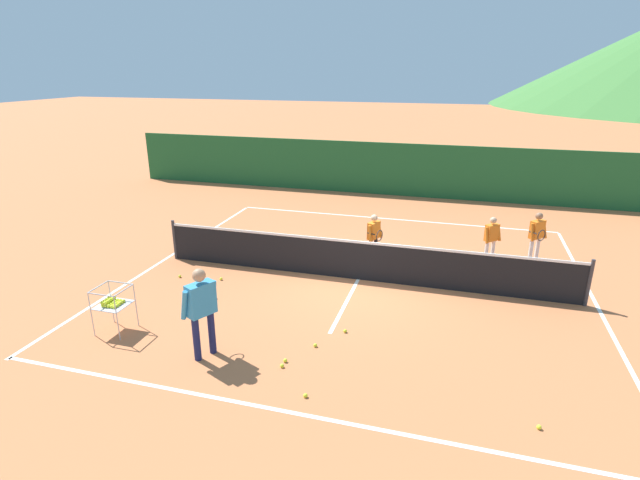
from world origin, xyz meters
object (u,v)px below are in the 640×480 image
student_0 (374,234)px  tennis_ball_1 (539,427)px  student_1 (492,236)px  tennis_ball_7 (285,360)px  instructor (201,305)px  student_2 (537,233)px  tennis_ball_3 (315,345)px  tennis_net (359,260)px  tennis_ball_2 (180,276)px  tennis_ball_6 (200,290)px  tennis_ball_8 (282,366)px  ball_cart (112,303)px  tennis_ball_4 (221,279)px  tennis_ball_0 (305,395)px  tennis_ball_5 (345,331)px

student_0 → tennis_ball_1: student_0 is taller
student_1 → tennis_ball_7: size_ratio=18.10×
instructor → student_2: size_ratio=1.24×
instructor → tennis_ball_3: instructor is taller
student_0 → student_1: student_0 is taller
tennis_net → tennis_ball_2: tennis_net is taller
instructor → tennis_ball_6: 2.85m
instructor → tennis_net: bearing=64.3°
instructor → tennis_ball_8: instructor is taller
student_2 → tennis_ball_6: size_ratio=19.66×
tennis_ball_7 → ball_cart: bearing=178.1°
instructor → tennis_ball_4: bearing=112.2°
student_2 → tennis_ball_8: (-4.61, -6.25, -0.77)m
student_1 → student_2: size_ratio=0.92×
tennis_net → tennis_ball_2: (-4.15, -1.08, -0.47)m
ball_cart → tennis_ball_6: (0.69, 2.00, -0.56)m
tennis_ball_0 → tennis_ball_2: size_ratio=1.00×
tennis_ball_4 → tennis_ball_7: bearing=-46.9°
student_0 → tennis_ball_5: size_ratio=18.64×
instructor → student_1: size_ratio=1.34×
instructor → tennis_ball_7: instructor is taller
tennis_ball_6 → tennis_ball_7: 3.51m
student_1 → tennis_ball_2: student_1 is taller
tennis_net → tennis_ball_1: tennis_net is taller
student_1 → tennis_ball_8: (-3.50, -5.90, -0.70)m
tennis_ball_3 → tennis_ball_8: 0.85m
tennis_ball_8 → tennis_net: bearing=82.9°
tennis_ball_0 → tennis_ball_8: 0.90m
tennis_ball_8 → ball_cart: bearing=175.5°
student_1 → tennis_ball_1: 6.37m
instructor → tennis_ball_6: (-1.39, 2.30, -0.96)m
student_2 → tennis_ball_3: size_ratio=19.66×
student_1 → student_2: student_2 is taller
tennis_net → tennis_ball_6: size_ratio=145.60×
tennis_ball_1 → tennis_ball_6: (-6.79, 2.69, 0.00)m
student_0 → tennis_ball_6: bearing=-139.8°
ball_cart → tennis_ball_4: 2.89m
ball_cart → tennis_ball_3: ball_cart is taller
tennis_net → tennis_ball_0: tennis_net is taller
student_0 → student_1: size_ratio=1.03×
instructor → tennis_ball_4: instructor is taller
tennis_ball_3 → student_2: bearing=52.2°
tennis_ball_1 → instructor: bearing=175.9°
tennis_net → tennis_ball_3: tennis_net is taller
ball_cart → tennis_ball_7: bearing=-1.9°
tennis_ball_5 → tennis_ball_7: (-0.76, -1.26, 0.00)m
student_1 → student_2: (1.10, 0.35, 0.07)m
tennis_ball_2 → tennis_ball_6: (0.86, -0.57, 0.00)m
student_0 → tennis_ball_2: (-4.28, -2.32, -0.73)m
tennis_ball_6 → student_2: bearing=28.2°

